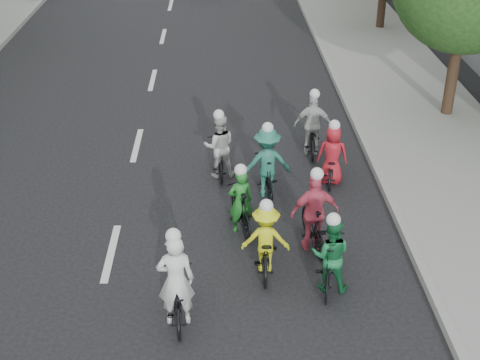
{
  "coord_description": "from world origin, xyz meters",
  "views": [
    {
      "loc": [
        2.24,
        -11.14,
        7.72
      ],
      "look_at": [
        2.63,
        1.15,
        1.0
      ],
      "focal_mm": 50.0,
      "sensor_mm": 36.0,
      "label": 1
    }
  ],
  "objects_px": {
    "cyclist_4": "(332,160)",
    "cyclist_7": "(267,167)",
    "cyclist_2": "(265,243)",
    "cyclist_6": "(219,152)",
    "cyclist_8": "(312,131)",
    "cyclist_1": "(330,259)",
    "cyclist_0": "(177,291)",
    "cyclist_5": "(241,206)",
    "cyclist_3": "(314,218)"
  },
  "relations": [
    {
      "from": "cyclist_0",
      "to": "cyclist_8",
      "type": "relative_size",
      "value": 1.06
    },
    {
      "from": "cyclist_1",
      "to": "cyclist_6",
      "type": "xyz_separation_m",
      "value": [
        -2.0,
        4.49,
        0.0
      ]
    },
    {
      "from": "cyclist_8",
      "to": "cyclist_4",
      "type": "bearing_deg",
      "value": 104.8
    },
    {
      "from": "cyclist_3",
      "to": "cyclist_7",
      "type": "bearing_deg",
      "value": -78.55
    },
    {
      "from": "cyclist_1",
      "to": "cyclist_5",
      "type": "xyz_separation_m",
      "value": [
        -1.57,
        2.02,
        -0.05
      ]
    },
    {
      "from": "cyclist_3",
      "to": "cyclist_5",
      "type": "relative_size",
      "value": 1.1
    },
    {
      "from": "cyclist_2",
      "to": "cyclist_0",
      "type": "bearing_deg",
      "value": 45.29
    },
    {
      "from": "cyclist_4",
      "to": "cyclist_5",
      "type": "distance_m",
      "value": 3.03
    },
    {
      "from": "cyclist_1",
      "to": "cyclist_5",
      "type": "height_order",
      "value": "cyclist_1"
    },
    {
      "from": "cyclist_5",
      "to": "cyclist_8",
      "type": "bearing_deg",
      "value": -130.57
    },
    {
      "from": "cyclist_3",
      "to": "cyclist_5",
      "type": "bearing_deg",
      "value": -34.88
    },
    {
      "from": "cyclist_8",
      "to": "cyclist_3",
      "type": "bearing_deg",
      "value": 88.21
    },
    {
      "from": "cyclist_1",
      "to": "cyclist_3",
      "type": "distance_m",
      "value": 1.31
    },
    {
      "from": "cyclist_5",
      "to": "cyclist_8",
      "type": "relative_size",
      "value": 0.94
    },
    {
      "from": "cyclist_0",
      "to": "cyclist_8",
      "type": "distance_m",
      "value": 7.18
    },
    {
      "from": "cyclist_2",
      "to": "cyclist_3",
      "type": "relative_size",
      "value": 1.0
    },
    {
      "from": "cyclist_1",
      "to": "cyclist_6",
      "type": "height_order",
      "value": "cyclist_6"
    },
    {
      "from": "cyclist_2",
      "to": "cyclist_1",
      "type": "bearing_deg",
      "value": 156.27
    },
    {
      "from": "cyclist_4",
      "to": "cyclist_6",
      "type": "relative_size",
      "value": 0.95
    },
    {
      "from": "cyclist_4",
      "to": "cyclist_6",
      "type": "distance_m",
      "value": 2.69
    },
    {
      "from": "cyclist_0",
      "to": "cyclist_8",
      "type": "xyz_separation_m",
      "value": [
        3.14,
        6.45,
        0.0
      ]
    },
    {
      "from": "cyclist_0",
      "to": "cyclist_1",
      "type": "distance_m",
      "value": 2.87
    },
    {
      "from": "cyclist_3",
      "to": "cyclist_8",
      "type": "distance_m",
      "value": 4.34
    },
    {
      "from": "cyclist_2",
      "to": "cyclist_5",
      "type": "height_order",
      "value": "cyclist_5"
    },
    {
      "from": "cyclist_2",
      "to": "cyclist_3",
      "type": "height_order",
      "value": "cyclist_3"
    },
    {
      "from": "cyclist_5",
      "to": "cyclist_6",
      "type": "relative_size",
      "value": 0.97
    },
    {
      "from": "cyclist_4",
      "to": "cyclist_0",
      "type": "bearing_deg",
      "value": 66.66
    },
    {
      "from": "cyclist_5",
      "to": "cyclist_8",
      "type": "height_order",
      "value": "cyclist_8"
    },
    {
      "from": "cyclist_2",
      "to": "cyclist_3",
      "type": "distance_m",
      "value": 1.24
    },
    {
      "from": "cyclist_1",
      "to": "cyclist_6",
      "type": "bearing_deg",
      "value": -54.76
    },
    {
      "from": "cyclist_1",
      "to": "cyclist_4",
      "type": "relative_size",
      "value": 1.06
    },
    {
      "from": "cyclist_7",
      "to": "cyclist_8",
      "type": "bearing_deg",
      "value": -128.34
    },
    {
      "from": "cyclist_6",
      "to": "cyclist_8",
      "type": "distance_m",
      "value": 2.64
    },
    {
      "from": "cyclist_0",
      "to": "cyclist_5",
      "type": "xyz_separation_m",
      "value": [
        1.18,
        2.86,
        -0.05
      ]
    },
    {
      "from": "cyclist_4",
      "to": "cyclist_7",
      "type": "xyz_separation_m",
      "value": [
        -1.58,
        -0.58,
        0.15
      ]
    },
    {
      "from": "cyclist_0",
      "to": "cyclist_4",
      "type": "height_order",
      "value": "cyclist_0"
    },
    {
      "from": "cyclist_6",
      "to": "cyclist_7",
      "type": "distance_m",
      "value": 1.47
    },
    {
      "from": "cyclist_3",
      "to": "cyclist_6",
      "type": "bearing_deg",
      "value": -68.1
    },
    {
      "from": "cyclist_3",
      "to": "cyclist_1",
      "type": "bearing_deg",
      "value": 87.07
    },
    {
      "from": "cyclist_2",
      "to": "cyclist_8",
      "type": "relative_size",
      "value": 1.03
    },
    {
      "from": "cyclist_4",
      "to": "cyclist_6",
      "type": "bearing_deg",
      "value": 2.52
    },
    {
      "from": "cyclist_2",
      "to": "cyclist_6",
      "type": "height_order",
      "value": "cyclist_6"
    },
    {
      "from": "cyclist_6",
      "to": "cyclist_8",
      "type": "relative_size",
      "value": 0.97
    },
    {
      "from": "cyclist_1",
      "to": "cyclist_7",
      "type": "distance_m",
      "value": 3.61
    },
    {
      "from": "cyclist_7",
      "to": "cyclist_2",
      "type": "bearing_deg",
      "value": 79.11
    },
    {
      "from": "cyclist_2",
      "to": "cyclist_7",
      "type": "distance_m",
      "value": 2.91
    },
    {
      "from": "cyclist_2",
      "to": "cyclist_4",
      "type": "height_order",
      "value": "cyclist_4"
    },
    {
      "from": "cyclist_0",
      "to": "cyclist_6",
      "type": "distance_m",
      "value": 5.38
    },
    {
      "from": "cyclist_7",
      "to": "cyclist_5",
      "type": "bearing_deg",
      "value": 59.78
    },
    {
      "from": "cyclist_7",
      "to": "cyclist_8",
      "type": "relative_size",
      "value": 1.02
    }
  ]
}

